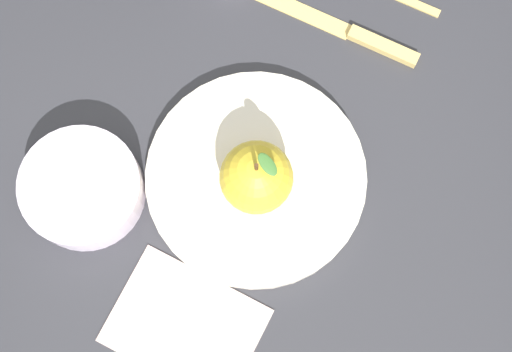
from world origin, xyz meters
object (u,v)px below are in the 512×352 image
dinner_plate (256,178)px  linen_napkin (185,325)px  apple (256,177)px  side_bowl (82,188)px  knife (344,29)px

dinner_plate → linen_napkin: bearing=-124.0°
apple → linen_napkin: size_ratio=0.60×
apple → linen_napkin: bearing=-125.6°
side_bowl → linen_napkin: (0.08, -0.15, -0.02)m
dinner_plate → apple: 0.04m
side_bowl → knife: 0.32m
side_bowl → dinner_plate: bearing=-4.1°
side_bowl → linen_napkin: side_bowl is taller
apple → knife: apple is taller
knife → linen_napkin: 0.35m
dinner_plate → apple: bearing=-96.3°
dinner_plate → apple: apple is taller
apple → linen_napkin: (-0.09, -0.12, -0.05)m
dinner_plate → linen_napkin: size_ratio=1.57×
dinner_plate → side_bowl: side_bowl is taller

